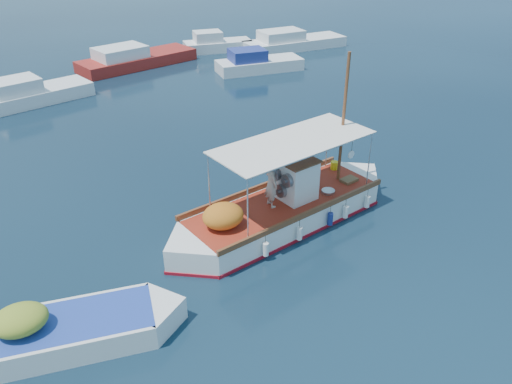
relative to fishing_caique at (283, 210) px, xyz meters
name	(u,v)px	position (x,y,z in m)	size (l,w,h in m)	color
ground	(268,231)	(-0.71, -0.32, -0.54)	(160.00, 160.00, 0.00)	black
fishing_caique	(283,210)	(0.00, 0.00, 0.00)	(9.57, 4.59, 6.07)	white
dinghy	(58,334)	(-8.00, -3.19, -0.19)	(6.73, 2.31, 1.65)	white
bg_boat_nw	(31,95)	(-8.46, 17.57, -0.04)	(6.98, 4.54, 1.80)	silver
bg_boat_n	(134,60)	(-1.34, 23.28, -0.04)	(9.12, 5.59, 1.80)	maroon
bg_boat_ne	(257,64)	(6.60, 18.83, -0.04)	(6.12, 2.31, 1.80)	silver
bg_boat_e	(292,43)	(11.70, 23.76, -0.04)	(8.86, 3.32, 1.80)	silver
bg_boat_far_n	(216,45)	(5.67, 25.47, -0.04)	(5.55, 2.38, 1.80)	silver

